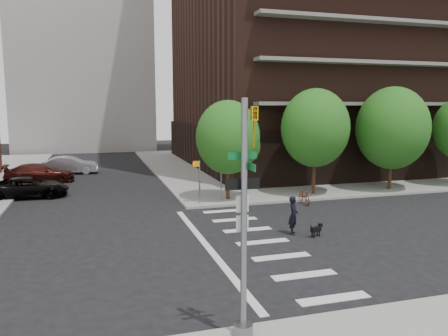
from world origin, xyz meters
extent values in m
plane|color=black|center=(0.00, 0.00, 0.00)|extent=(120.00, 120.00, 0.00)
cube|color=gray|center=(20.50, 23.50, 0.07)|extent=(39.00, 33.00, 0.15)
cube|color=silver|center=(3.00, -6.00, 0.01)|extent=(2.40, 0.50, 0.01)
cube|color=silver|center=(3.00, -4.00, 0.01)|extent=(2.40, 0.50, 0.01)
cube|color=silver|center=(3.00, -2.00, 0.01)|extent=(2.40, 0.50, 0.01)
cube|color=silver|center=(3.00, 0.00, 0.01)|extent=(2.40, 0.50, 0.01)
cube|color=silver|center=(3.00, 2.00, 0.01)|extent=(2.40, 0.50, 0.01)
cube|color=silver|center=(3.00, 4.00, 0.01)|extent=(2.40, 0.50, 0.01)
cube|color=silver|center=(3.00, 6.00, 0.01)|extent=(2.40, 0.50, 0.01)
cube|color=silver|center=(0.50, 0.00, 0.01)|extent=(0.30, 13.00, 0.01)
cube|color=black|center=(18.00, 24.00, 2.15)|extent=(25.50, 25.50, 4.00)
cylinder|color=#301E11|center=(4.00, 8.50, 1.30)|extent=(0.24, 0.24, 2.30)
sphere|color=#235B19|center=(4.00, 8.50, 4.05)|extent=(4.00, 4.00, 4.00)
cylinder|color=#301E11|center=(10.00, 8.50, 1.45)|extent=(0.24, 0.24, 2.60)
sphere|color=#235B19|center=(10.00, 8.50, 4.55)|extent=(4.50, 4.50, 4.50)
cylinder|color=#301E11|center=(16.00, 8.50, 1.30)|extent=(0.24, 0.24, 2.30)
sphere|color=#235B19|center=(16.00, 8.50, 4.45)|extent=(5.00, 5.00, 5.00)
cylinder|color=slate|center=(-0.50, -7.50, 3.15)|extent=(0.16, 0.16, 6.00)
cylinder|color=slate|center=(-0.50, -7.50, 0.30)|extent=(0.50, 0.50, 0.30)
imported|color=gold|center=(-0.25, -7.50, 5.45)|extent=(0.16, 0.20, 1.00)
cube|color=#0A5926|center=(-0.50, -7.35, 4.75)|extent=(0.75, 0.02, 0.18)
cube|color=#0A5926|center=(-0.35, -7.50, 4.50)|extent=(0.02, 0.75, 0.18)
cube|color=black|center=(-0.50, -7.38, 4.05)|extent=(0.90, 0.02, 0.28)
cube|color=silver|center=(-0.50, -7.38, 3.55)|extent=(0.32, 0.02, 0.42)
cube|color=silver|center=(-0.50, -7.38, 3.05)|extent=(0.32, 0.02, 0.42)
cylinder|color=slate|center=(2.00, 7.80, 1.45)|extent=(0.10, 0.10, 2.60)
cube|color=gold|center=(1.80, 7.80, 2.55)|extent=(0.32, 0.25, 0.32)
cylinder|color=slate|center=(3.50, 8.30, 1.25)|extent=(0.08, 0.08, 2.20)
cube|color=gold|center=(3.50, 8.15, 2.15)|extent=(0.64, 0.02, 0.64)
imported|color=black|center=(-8.20, 13.22, 0.69)|extent=(2.29, 4.94, 1.37)
imported|color=#451713|center=(-8.20, 19.23, 0.76)|extent=(2.37, 5.30, 1.51)
imported|color=#B8BCC1|center=(-6.15, 23.29, 0.79)|extent=(1.72, 4.82, 1.58)
imported|color=brown|center=(8.33, 6.50, 0.50)|extent=(0.92, 1.96, 0.99)
imported|color=black|center=(4.82, 0.74, 0.90)|extent=(0.78, 0.67, 1.81)
cube|color=black|center=(5.63, 0.04, 0.36)|extent=(0.59, 0.38, 0.23)
cube|color=black|center=(5.92, 0.15, 0.49)|extent=(0.20, 0.18, 0.16)
cylinder|color=black|center=(5.80, 0.10, 0.12)|extent=(0.06, 0.06, 0.25)
cylinder|color=black|center=(5.46, -0.02, 0.12)|extent=(0.06, 0.06, 0.25)
camera|label=1|loc=(-3.95, -17.37, 5.94)|focal=35.00mm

